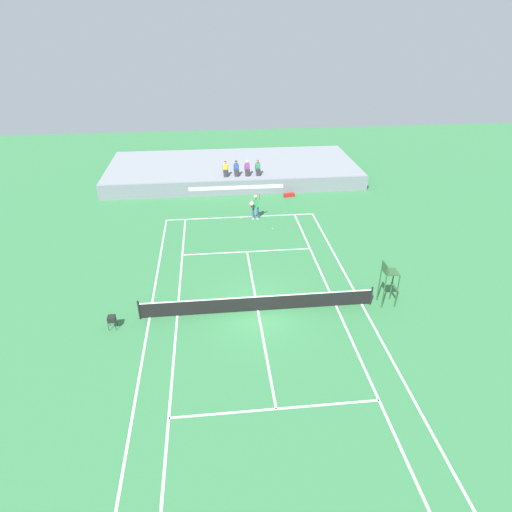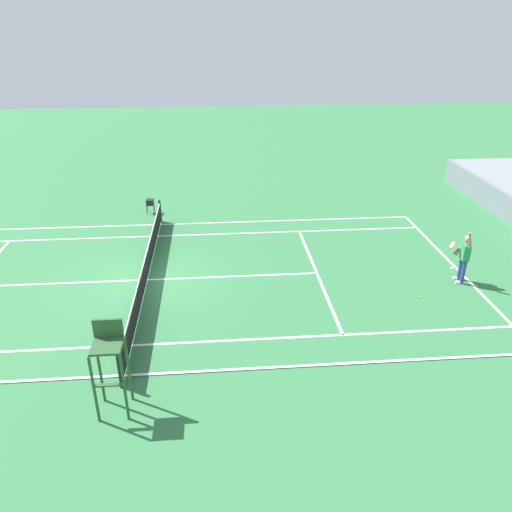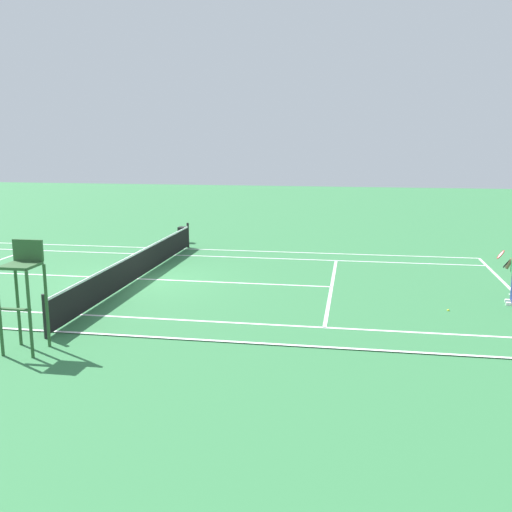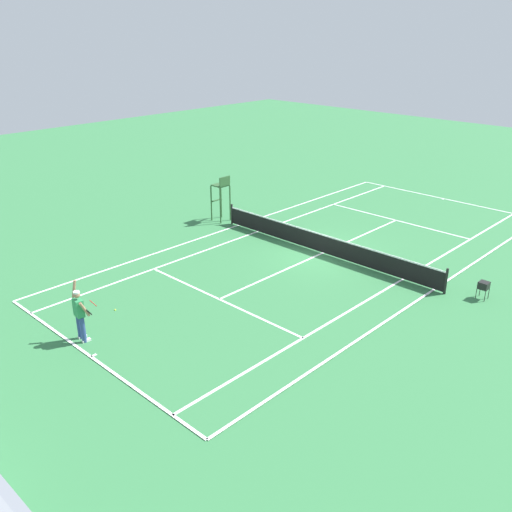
% 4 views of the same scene
% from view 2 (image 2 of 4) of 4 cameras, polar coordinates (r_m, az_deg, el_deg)
% --- Properties ---
extents(ground_plane, '(80.00, 80.00, 0.00)m').
position_cam_2_polar(ground_plane, '(18.95, -12.36, -2.75)').
color(ground_plane, '#337542').
extents(court, '(11.08, 23.88, 0.03)m').
position_cam_2_polar(court, '(18.94, -12.36, -2.72)').
color(court, '#337542').
rests_on(court, ground).
extents(net, '(11.98, 0.10, 1.07)m').
position_cam_2_polar(net, '(18.71, -12.51, -1.34)').
color(net, black).
rests_on(net, ground).
extents(tennis_player, '(0.80, 0.62, 2.08)m').
position_cam_2_polar(tennis_player, '(19.47, 22.72, -0.17)').
color(tennis_player, navy).
rests_on(tennis_player, ground).
extents(tennis_ball, '(0.07, 0.07, 0.07)m').
position_cam_2_polar(tennis_ball, '(18.30, 18.29, -4.48)').
color(tennis_ball, '#D1E533').
rests_on(tennis_ball, ground).
extents(umpire_chair, '(0.77, 0.77, 2.44)m').
position_cam_2_polar(umpire_chair, '(12.52, -16.47, -11.07)').
color(umpire_chair, '#2D562D').
rests_on(umpire_chair, ground).
extents(ball_hopper, '(0.36, 0.36, 0.70)m').
position_cam_2_polar(ball_hopper, '(25.32, -12.06, 6.07)').
color(ball_hopper, black).
rests_on(ball_hopper, ground).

